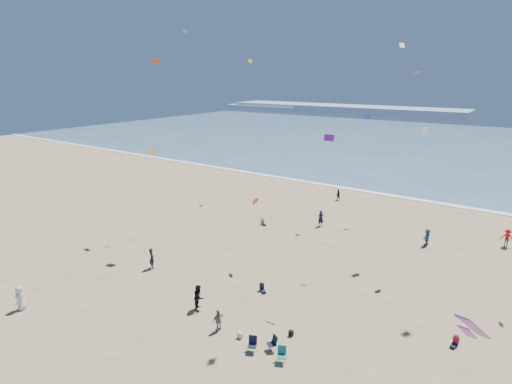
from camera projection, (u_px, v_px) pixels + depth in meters
The scene contains 10 objects.
ocean at pixel (452, 147), 96.92m from camera, with size 220.00×100.00×0.06m, color #476B84.
surf_line at pixel (390, 195), 57.35m from camera, with size 220.00×1.20×0.08m, color white.
headland_far at pixel (342, 109), 188.44m from camera, with size 110.00×20.00×3.20m, color #7A8EA8.
headland_near at pixel (265, 107), 206.40m from camera, with size 40.00×14.00×2.00m, color #7A8EA8.
standing_flyers at pixel (326, 278), 32.18m from camera, with size 32.88×43.93×1.93m.
seated_group at pixel (266, 329), 26.47m from camera, with size 22.98×32.34×0.84m.
chair_cluster at pixel (268, 348), 24.48m from camera, with size 2.80×1.61×1.00m.
white_tote at pixel (240, 335), 26.15m from camera, with size 0.35×0.20×0.40m, color silver.
black_backpack at pixel (291, 333), 26.38m from camera, with size 0.30×0.22×0.38m, color black.
kites_aloft at pixel (415, 129), 23.99m from camera, with size 42.27×41.45×27.62m.
Camera 1 is at (15.19, -11.20, 16.55)m, focal length 28.00 mm.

